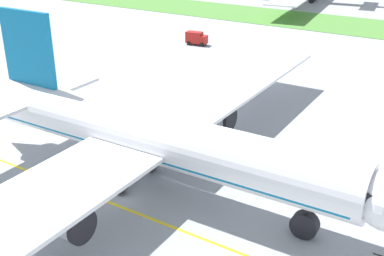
# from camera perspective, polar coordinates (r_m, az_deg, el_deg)

# --- Properties ---
(ground_plane) EXTENTS (600.00, 600.00, 0.00)m
(ground_plane) POSITION_cam_1_polar(r_m,az_deg,el_deg) (52.18, -8.60, -7.91)
(ground_plane) COLOR #9399A0
(ground_plane) RESTS_ON ground
(apron_taxi_line) EXTENTS (280.00, 0.36, 0.01)m
(apron_taxi_line) POSITION_cam_1_polar(r_m,az_deg,el_deg) (51.18, -9.78, -8.68)
(apron_taxi_line) COLOR yellow
(apron_taxi_line) RESTS_ON ground
(grass_median_strip) EXTENTS (320.00, 24.00, 0.10)m
(grass_median_strip) POSITION_cam_1_polar(r_m,az_deg,el_deg) (137.86, 19.66, 11.21)
(grass_median_strip) COLOR #4C8438
(grass_median_strip) RESTS_ON ground
(airliner_foreground) EXTENTS (52.46, 82.85, 17.55)m
(airliner_foreground) POSITION_cam_1_polar(r_m,az_deg,el_deg) (50.48, -4.81, -1.16)
(airliner_foreground) COLOR white
(airliner_foreground) RESTS_ON ground
(service_truck_baggage_loader) EXTENTS (5.08, 2.94, 2.95)m
(service_truck_baggage_loader) POSITION_cam_1_polar(r_m,az_deg,el_deg) (111.41, 0.52, 10.62)
(service_truck_baggage_loader) COLOR #B21E19
(service_truck_baggage_loader) RESTS_ON ground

